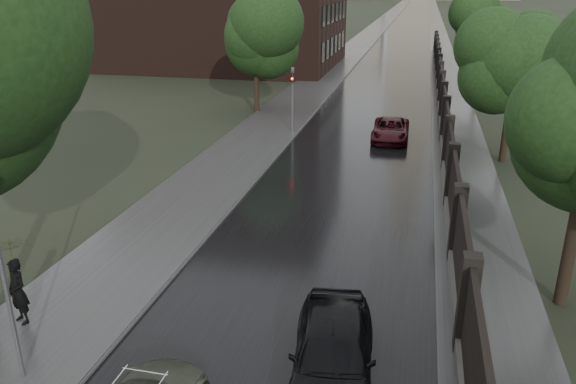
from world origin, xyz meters
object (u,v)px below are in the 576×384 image
at_px(tree_right_b, 516,64).
at_px(tree_right_c, 483,33).
at_px(lamp_post, 4,280).
at_px(pedestrian_umbrella, 11,258).
at_px(car_right_far, 391,130).
at_px(traffic_light, 293,94).
at_px(car_right_near, 333,353).
at_px(tree_left_far, 256,36).

distance_m(tree_right_b, tree_right_c, 18.00).
xyz_separation_m(tree_right_b, lamp_post, (-12.90, -20.50, -2.28)).
bearing_deg(tree_right_c, pedestrian_umbrella, -111.43).
bearing_deg(car_right_far, lamp_post, -107.42).
bearing_deg(pedestrian_umbrella, traffic_light, 107.83).
bearing_deg(car_right_near, traffic_light, 98.68).
xyz_separation_m(tree_left_far, tree_right_c, (15.50, 10.00, -0.29)).
xyz_separation_m(tree_right_b, car_right_far, (-5.90, 2.86, -4.33)).
xyz_separation_m(lamp_post, pedestrian_umbrella, (-1.45, 1.92, -0.60)).
bearing_deg(lamp_post, traffic_light, 87.32).
xyz_separation_m(traffic_light, car_right_near, (5.90, -21.89, -1.59)).
height_order(car_right_near, pedestrian_umbrella, pedestrian_umbrella).
distance_m(tree_right_b, pedestrian_umbrella, 23.65).
bearing_deg(tree_right_b, pedestrian_umbrella, -127.69).
xyz_separation_m(lamp_post, car_right_far, (7.00, 23.36, -2.05)).
height_order(tree_right_b, tree_right_c, same).
height_order(tree_left_far, traffic_light, tree_left_far).
distance_m(traffic_light, car_right_near, 22.73).
xyz_separation_m(tree_right_b, pedestrian_umbrella, (-14.35, -18.58, -2.88)).
relative_size(lamp_post, traffic_light, 1.28).
bearing_deg(car_right_far, tree_left_far, 151.08).
bearing_deg(tree_left_far, tree_right_b, -27.30).
relative_size(lamp_post, car_right_far, 1.14).
relative_size(tree_left_far, lamp_post, 1.45).
height_order(tree_left_far, lamp_post, tree_left_far).
relative_size(tree_right_b, car_right_far, 1.57).
bearing_deg(tree_right_b, tree_left_far, 152.70).
relative_size(tree_right_c, traffic_light, 1.75).
relative_size(tree_right_c, lamp_post, 1.37).
xyz_separation_m(tree_right_c, car_right_far, (-5.90, -15.14, -4.33)).
bearing_deg(tree_right_c, traffic_light, -128.18).
distance_m(car_right_near, pedestrian_umbrella, 8.55).
distance_m(tree_right_c, traffic_light, 19.26).
relative_size(car_right_far, pedestrian_umbrella, 1.56).
xyz_separation_m(tree_left_far, lamp_post, (2.60, -28.50, -2.57)).
bearing_deg(traffic_light, car_right_far, -1.35).
height_order(car_right_far, pedestrian_umbrella, pedestrian_umbrella).
bearing_deg(tree_right_c, lamp_post, -108.52).
bearing_deg(tree_right_b, lamp_post, -122.18).
relative_size(traffic_light, pedestrian_umbrella, 1.39).
distance_m(tree_left_far, car_right_near, 28.90).
relative_size(tree_right_b, car_right_near, 1.48).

